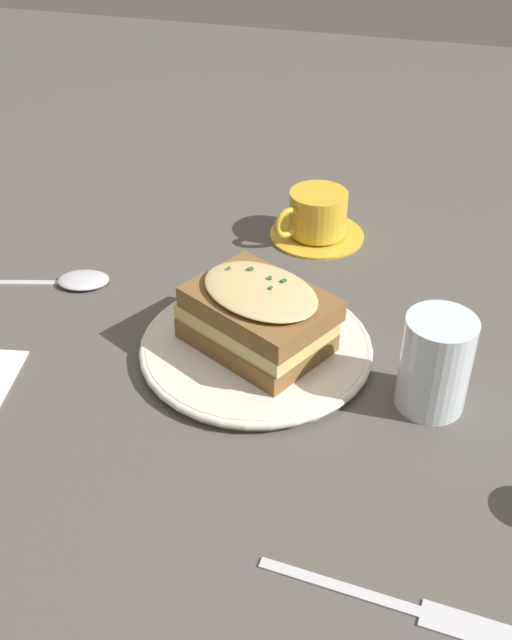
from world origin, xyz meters
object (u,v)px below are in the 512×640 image
(fork, at_px, (421,612))
(spoon, at_px, (75,280))
(water_glass, at_px, (435,364))
(teacup_with_saucer, at_px, (317,217))
(sandwich, at_px, (258,316))
(dinner_plate, at_px, (256,348))

(fork, xyz_separation_m, spoon, (-0.43, 0.32, 0.00))
(water_glass, bearing_deg, teacup_with_saucer, 121.12)
(water_glass, distance_m, spoon, 0.43)
(sandwich, bearing_deg, dinner_plate, -176.95)
(dinner_plate, bearing_deg, spoon, 163.95)
(fork, height_order, spoon, spoon)
(sandwich, relative_size, water_glass, 1.77)
(sandwich, height_order, water_glass, water_glass)
(sandwich, distance_m, fork, 0.32)
(sandwich, height_order, teacup_with_saucer, sandwich)
(spoon, bearing_deg, teacup_with_saucer, 111.76)
(teacup_with_saucer, relative_size, spoon, 0.70)
(water_glass, height_order, fork, water_glass)
(dinner_plate, bearing_deg, water_glass, -8.37)
(sandwich, bearing_deg, teacup_with_saucer, 88.59)
(dinner_plate, xyz_separation_m, water_glass, (0.18, -0.03, 0.04))
(water_glass, distance_m, fork, 0.23)
(sandwich, relative_size, fork, 0.87)
(dinner_plate, height_order, fork, dinner_plate)
(sandwich, distance_m, teacup_with_saucer, 0.25)
(dinner_plate, relative_size, spoon, 1.37)
(water_glass, relative_size, spoon, 0.55)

